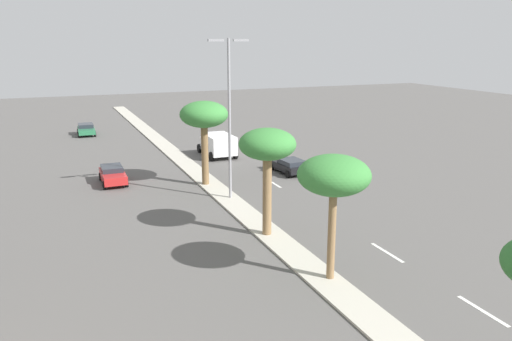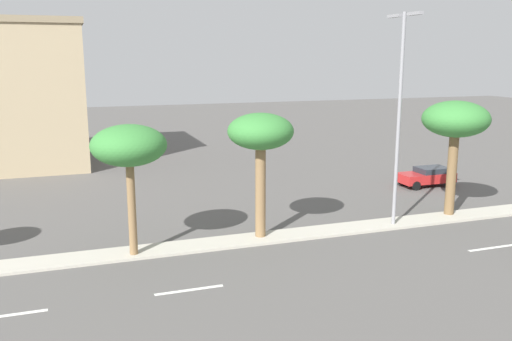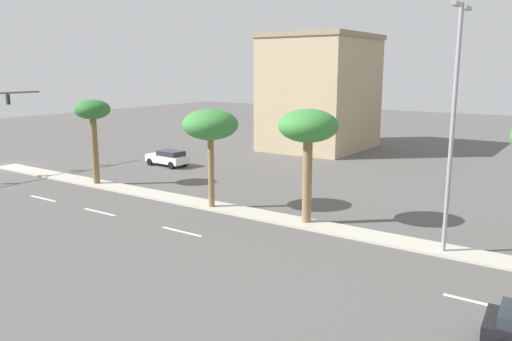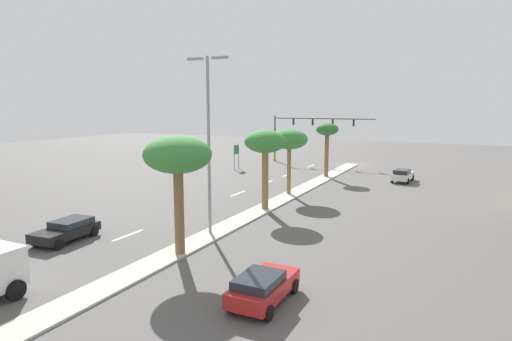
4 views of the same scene
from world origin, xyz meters
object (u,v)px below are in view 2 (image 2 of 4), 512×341
at_px(street_lamp_near, 400,106).
at_px(commercial_building, 26,94).
at_px(palm_tree_near, 129,147).
at_px(palm_tree_leading, 456,122).
at_px(sedan_red_near, 427,176).
at_px(palm_tree_mid, 261,135).

bearing_deg(street_lamp_near, commercial_building, -142.13).
height_order(palm_tree_near, street_lamp_near, street_lamp_near).
bearing_deg(palm_tree_leading, commercial_building, -136.06).
bearing_deg(sedan_red_near, palm_tree_near, -71.03).
bearing_deg(palm_tree_mid, street_lamp_near, 86.73).
relative_size(palm_tree_mid, sedan_red_near, 1.58).
relative_size(commercial_building, street_lamp_near, 1.07).
height_order(palm_tree_leading, sedan_red_near, palm_tree_leading).
bearing_deg(commercial_building, palm_tree_mid, 26.00).
distance_m(commercial_building, palm_tree_leading, 34.75).
xyz_separation_m(street_lamp_near, sedan_red_near, (-7.39, 7.59, -5.90)).
height_order(commercial_building, palm_tree_mid, commercial_building).
bearing_deg(palm_tree_leading, palm_tree_near, -87.84).
xyz_separation_m(palm_tree_mid, sedan_red_near, (-6.96, 15.24, -4.63)).
distance_m(commercial_building, street_lamp_near, 32.48).
height_order(palm_tree_near, sedan_red_near, palm_tree_near).
relative_size(commercial_building, palm_tree_mid, 1.91).
distance_m(palm_tree_mid, palm_tree_leading, 11.83).
distance_m(palm_tree_mid, street_lamp_near, 7.77).
distance_m(palm_tree_leading, sedan_red_near, 8.99).
distance_m(palm_tree_near, sedan_red_near, 23.39).
distance_m(palm_tree_mid, sedan_red_near, 17.38).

